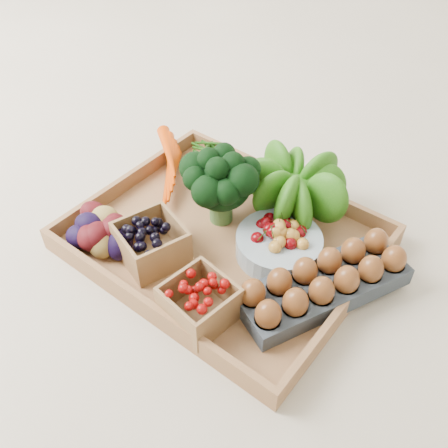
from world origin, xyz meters
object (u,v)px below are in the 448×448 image
Objects in this scene: tray at (224,243)px; egg_carton at (323,287)px; broccoli at (221,196)px; cherry_bowl at (279,245)px.

egg_carton reaches higher than tray.
egg_carton is (0.26, -0.04, -0.04)m from broccoli.
broccoli is 0.95× the size of cherry_bowl.
broccoli is at bearing 176.63° from cherry_bowl.
cherry_bowl is at bearing -172.02° from egg_carton.
broccoli reaches higher than egg_carton.
tray is at bearing -46.37° from broccoli.
broccoli is at bearing 133.63° from tray.
broccoli reaches higher than tray.
tray is at bearing -159.91° from cherry_bowl.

